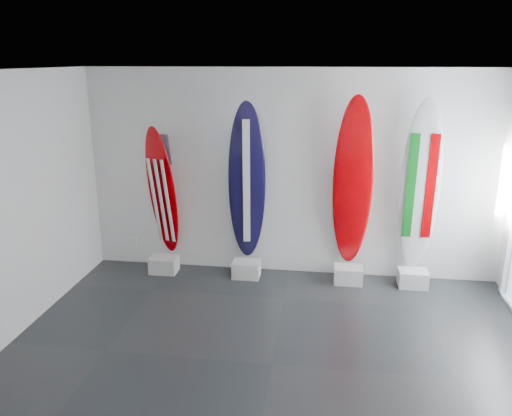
# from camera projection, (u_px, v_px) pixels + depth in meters

# --- Properties ---
(floor) EXTENTS (6.00, 6.00, 0.00)m
(floor) POSITION_uv_depth(u_px,v_px,m) (272.00, 364.00, 5.34)
(floor) COLOR black
(floor) RESTS_ON ground
(ceiling) EXTENTS (6.00, 6.00, 0.00)m
(ceiling) POSITION_uv_depth(u_px,v_px,m) (275.00, 71.00, 4.49)
(ceiling) COLOR white
(ceiling) RESTS_ON wall_back
(wall_back) EXTENTS (6.00, 0.00, 6.00)m
(wall_back) POSITION_uv_depth(u_px,v_px,m) (291.00, 175.00, 7.29)
(wall_back) COLOR white
(wall_back) RESTS_ON ground
(wall_front) EXTENTS (6.00, 0.00, 6.00)m
(wall_front) POSITION_uv_depth(u_px,v_px,m) (221.00, 391.00, 2.54)
(wall_front) COLOR white
(wall_front) RESTS_ON ground
(display_block_usa) EXTENTS (0.40, 0.30, 0.24)m
(display_block_usa) POSITION_uv_depth(u_px,v_px,m) (164.00, 265.00, 7.63)
(display_block_usa) COLOR silver
(display_block_usa) RESTS_ON floor
(surfboard_usa) EXTENTS (0.55, 0.53, 1.99)m
(surfboard_usa) POSITION_uv_depth(u_px,v_px,m) (162.00, 192.00, 7.41)
(surfboard_usa) COLOR #930003
(surfboard_usa) RESTS_ON display_block_usa
(display_block_navy) EXTENTS (0.40, 0.30, 0.24)m
(display_block_navy) POSITION_uv_depth(u_px,v_px,m) (246.00, 269.00, 7.46)
(display_block_navy) COLOR silver
(display_block_navy) RESTS_ON floor
(surfboard_navy) EXTENTS (0.57, 0.42, 2.34)m
(surfboard_navy) POSITION_uv_depth(u_px,v_px,m) (247.00, 183.00, 7.19)
(surfboard_navy) COLOR black
(surfboard_navy) RESTS_ON display_block_navy
(display_block_swiss) EXTENTS (0.40, 0.30, 0.24)m
(display_block_swiss) POSITION_uv_depth(u_px,v_px,m) (348.00, 275.00, 7.26)
(display_block_swiss) COLOR silver
(display_block_swiss) RESTS_ON floor
(surfboard_swiss) EXTENTS (0.55, 0.32, 2.44)m
(surfboard_swiss) POSITION_uv_depth(u_px,v_px,m) (353.00, 183.00, 6.98)
(surfboard_swiss) COLOR #930003
(surfboard_swiss) RESTS_ON display_block_swiss
(display_block_italy) EXTENTS (0.40, 0.30, 0.24)m
(display_block_italy) POSITION_uv_depth(u_px,v_px,m) (413.00, 278.00, 7.15)
(display_block_italy) COLOR silver
(display_block_italy) RESTS_ON floor
(surfboard_italy) EXTENTS (0.54, 0.20, 2.40)m
(surfboard_italy) POSITION_uv_depth(u_px,v_px,m) (420.00, 186.00, 6.87)
(surfboard_italy) COLOR silver
(surfboard_italy) RESTS_ON display_block_italy
(wall_outlet) EXTENTS (0.09, 0.02, 0.13)m
(wall_outlet) POSITION_uv_depth(u_px,v_px,m) (134.00, 242.00, 7.92)
(wall_outlet) COLOR silver
(wall_outlet) RESTS_ON wall_back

